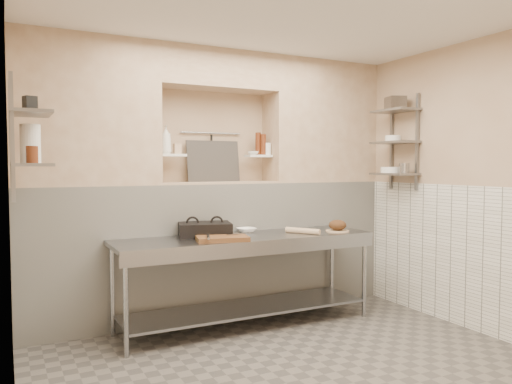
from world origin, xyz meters
TOP-DOWN VIEW (x-y plane):
  - floor at (0.00, 0.00)m, footprint 4.00×3.90m
  - wall_left at (-2.05, 0.00)m, footprint 0.10×3.90m
  - wall_right at (2.05, 0.00)m, footprint 0.10×3.90m
  - wall_back at (0.00, 2.00)m, footprint 4.00×0.10m
  - backwall_lower at (0.00, 1.75)m, footprint 4.00×0.40m
  - alcove_sill at (0.00, 1.75)m, footprint 1.30×0.40m
  - backwall_pillar_left at (-1.33, 1.75)m, footprint 1.35×0.40m
  - backwall_pillar_right at (1.33, 1.75)m, footprint 1.35×0.40m
  - backwall_header at (0.00, 1.75)m, footprint 1.30×0.40m
  - wainscot_left at (-1.99, 0.00)m, footprint 0.02×3.90m
  - wainscot_right at (1.99, 0.00)m, footprint 0.02×3.90m
  - alcove_shelf_left at (-0.50, 1.75)m, footprint 0.28×0.16m
  - alcove_shelf_right at (0.50, 1.75)m, footprint 0.28×0.16m
  - utensil_rail at (0.00, 1.92)m, footprint 0.70×0.02m
  - hanging_steel at (0.00, 1.90)m, footprint 0.02×0.02m
  - splash_panel at (0.00, 1.85)m, footprint 0.60×0.08m
  - shelf_rail_left_a at (-1.98, 1.25)m, footprint 0.03×0.03m
  - shelf_rail_left_b at (-1.98, 0.85)m, footprint 0.03×0.03m
  - wall_shelf_left_lower at (-1.84, 1.05)m, footprint 0.30×0.50m
  - wall_shelf_left_upper at (-1.84, 1.05)m, footprint 0.30×0.50m
  - shelf_rail_right_a at (1.98, 1.25)m, footprint 0.03×0.03m
  - shelf_rail_right_b at (1.98, 0.85)m, footprint 0.03×0.03m
  - wall_shelf_right_lower at (1.84, 1.05)m, footprint 0.30×0.50m
  - wall_shelf_right_mid at (1.84, 1.05)m, footprint 0.30×0.50m
  - wall_shelf_right_upper at (1.84, 1.05)m, footprint 0.30×0.50m
  - prep_table at (0.08, 1.18)m, footprint 2.60×0.70m
  - panini_press at (-0.30, 1.35)m, footprint 0.58×0.48m
  - cutting_board at (-0.24, 1.04)m, footprint 0.53×0.43m
  - knife_blade at (-0.05, 1.08)m, footprint 0.27×0.09m
  - tongs at (-0.41, 0.97)m, footprint 0.11×0.26m
  - mixing_bowl at (0.20, 1.44)m, footprint 0.21×0.21m
  - rolling_pin at (0.67, 1.09)m, footprint 0.25×0.35m
  - bread_board at (1.08, 1.06)m, footprint 0.25×0.25m
  - bread_loaf at (1.08, 1.06)m, footprint 0.18×0.18m
  - bottle_soap at (-0.56, 1.73)m, footprint 0.12×0.13m
  - jar_alcove at (-0.43, 1.78)m, footprint 0.07×0.07m
  - bowl_alcove at (0.42, 1.72)m, footprint 0.15×0.15m
  - condiment_a at (0.55, 1.74)m, footprint 0.06×0.06m
  - condiment_b at (0.51, 1.78)m, footprint 0.06×0.06m
  - condiment_c at (0.61, 1.73)m, footprint 0.08×0.08m
  - jug_left at (-1.84, 1.18)m, footprint 0.15×0.15m
  - jar_left at (-1.84, 0.95)m, footprint 0.09×0.09m
  - box_left_upper at (-1.84, 1.10)m, footprint 0.11×0.11m
  - bowl_right at (1.84, 1.11)m, footprint 0.22×0.22m
  - canister_right at (1.84, 0.90)m, footprint 0.11×0.11m
  - bowl_right_mid at (1.84, 1.08)m, footprint 0.18×0.18m
  - basket_right at (1.84, 1.05)m, footprint 0.24×0.27m

SIDE VIEW (x-z plane):
  - floor at x=0.00m, z-range -0.10..0.00m
  - prep_table at x=0.08m, z-range 0.19..1.09m
  - backwall_lower at x=0.00m, z-range 0.00..1.40m
  - wainscot_left at x=-1.99m, z-range 0.00..1.40m
  - wainscot_right at x=1.99m, z-range 0.00..1.40m
  - bread_board at x=1.08m, z-range 0.90..0.91m
  - cutting_board at x=-0.24m, z-range 0.90..0.94m
  - mixing_bowl at x=0.20m, z-range 0.90..0.95m
  - rolling_pin at x=0.67m, z-range 0.90..0.96m
  - knife_blade at x=-0.05m, z-range 0.95..0.95m
  - tongs at x=-0.41m, z-range 0.95..0.97m
  - panini_press at x=-0.30m, z-range 0.90..1.04m
  - bread_loaf at x=1.08m, z-range 0.91..1.03m
  - wall_left at x=-2.05m, z-range 0.00..2.80m
  - wall_right at x=2.05m, z-range 0.00..2.80m
  - wall_back at x=0.00m, z-range 0.00..2.80m
  - alcove_sill at x=0.00m, z-range 1.40..1.42m
  - wall_shelf_right_lower at x=1.84m, z-range 1.49..1.51m
  - bowl_right at x=1.84m, z-range 1.51..1.58m
  - canister_right at x=1.84m, z-range 1.51..1.62m
  - wall_shelf_left_lower at x=-1.84m, z-range 1.59..1.61m
  - splash_panel at x=0.00m, z-range 1.42..1.86m
  - jar_left at x=-1.84m, z-range 1.61..1.74m
  - alcove_shelf_left at x=-0.50m, z-range 1.69..1.71m
  - alcove_shelf_right at x=0.50m, z-range 1.69..1.71m
  - bowl_alcove at x=0.42m, z-range 1.71..1.75m
  - jar_alcove at x=-0.43m, z-range 1.71..1.82m
  - jug_left at x=-1.84m, z-range 1.61..1.92m
  - condiment_c at x=0.61m, z-range 1.71..1.85m
  - hanging_steel at x=0.00m, z-range 1.63..1.93m
  - shelf_rail_left_a at x=-1.98m, z-range 1.33..2.27m
  - shelf_rail_left_b at x=-1.98m, z-range 1.33..2.27m
  - condiment_a at x=0.55m, z-range 1.71..1.94m
  - condiment_b at x=0.51m, z-range 1.71..1.96m
  - shelf_rail_right_a at x=1.98m, z-range 1.33..2.38m
  - shelf_rail_right_b at x=1.98m, z-range 1.33..2.38m
  - wall_shelf_right_mid at x=1.84m, z-range 1.84..1.86m
  - bottle_soap at x=-0.56m, z-range 1.71..2.00m
  - bowl_right_mid at x=1.84m, z-range 1.86..1.93m
  - utensil_rail at x=0.00m, z-range 1.94..1.96m
  - wall_shelf_left_upper at x=-1.84m, z-range 1.99..2.01m
  - box_left_upper at x=-1.84m, z-range 2.01..2.14m
  - backwall_pillar_left at x=-1.33m, z-range 1.40..2.80m
  - backwall_pillar_right at x=1.33m, z-range 1.40..2.80m
  - wall_shelf_right_upper at x=1.84m, z-range 2.19..2.21m
  - basket_right at x=1.84m, z-range 2.21..2.35m
  - backwall_header at x=0.00m, z-range 2.40..2.80m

